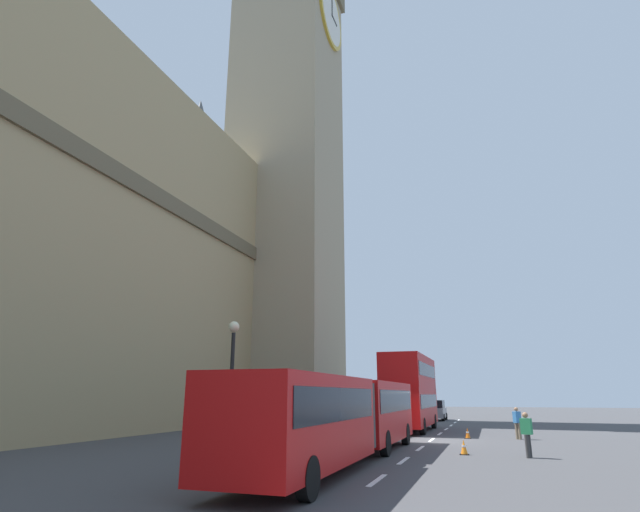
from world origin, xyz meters
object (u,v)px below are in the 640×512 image
Objects in this scene: traffic_cone_middle at (467,433)px; pedestrian_near_cones at (527,433)px; street_lamp at (232,377)px; pedestrian_by_kerb at (517,422)px; traffic_cone_west at (464,447)px; sedan_lead at (435,410)px; clock_tower at (288,91)px; double_decker_bus at (410,389)px; articulated_bus at (343,412)px.

pedestrian_near_cones is (-8.40, -2.67, 0.63)m from traffic_cone_middle.
street_lamp is 11.85m from pedestrian_near_cones.
street_lamp is 3.12× the size of pedestrian_by_kerb.
pedestrian_near_cones reaches higher than traffic_cone_west.
street_lamp reaches higher than traffic_cone_west.
sedan_lead is 0.83× the size of street_lamp.
street_lamp is (-27.80, -9.48, -33.03)m from clock_tower.
street_lamp is at bearing 165.28° from double_decker_bus.
street_lamp reaches higher than pedestrian_near_cones.
pedestrian_by_kerb is at bearing -83.73° from traffic_cone_middle.
articulated_bus is at bearing -180.00° from sedan_lead.
double_decker_bus reaches higher than traffic_cone_west.
sedan_lead is 28.56m from traffic_cone_west.
clock_tower reaches higher than pedestrian_by_kerb.
clock_tower is at bearing 108.33° from sedan_lead.
pedestrian_near_cones is (3.89, -10.99, -2.14)m from street_lamp.
double_decker_bus is 8.14m from pedestrian_by_kerb.
clock_tower is 7.05× the size of double_decker_bus.
pedestrian_by_kerb is (-15.22, -20.49, -35.17)m from clock_tower.
sedan_lead is 7.59× the size of traffic_cone_west.
articulated_bus is at bearing 132.93° from traffic_cone_west.
articulated_bus is 12.55m from traffic_cone_middle.
clock_tower is 47.20m from pedestrian_near_cones.
pedestrian_near_cones is (-23.91, -20.47, -35.17)m from clock_tower.
sedan_lead is at bearing -0.00° from double_decker_bus.
clock_tower is at bearing 40.57° from pedestrian_near_cones.
double_decker_bus is at bearing -14.72° from street_lamp.
traffic_cone_west is 0.34× the size of pedestrian_by_kerb.
traffic_cone_west is at bearing 83.49° from pedestrian_near_cones.
street_lamp is at bearing 138.84° from pedestrian_by_kerb.
traffic_cone_west is at bearing -162.71° from double_decker_bus.
pedestrian_by_kerb is (-4.56, -6.50, -1.80)m from double_decker_bus.
double_decker_bus is 16.79× the size of traffic_cone_middle.
traffic_cone_west is 8.12m from traffic_cone_middle.
clock_tower is at bearing 37.33° from traffic_cone_west.
traffic_cone_west is (-12.97, -4.04, -2.43)m from double_decker_bus.
street_lamp reaches higher than traffic_cone_middle.
street_lamp is at bearing 145.91° from traffic_cone_middle.
pedestrian_by_kerb is (8.69, -0.02, 0.00)m from pedestrian_near_cones.
articulated_bus is 13.82m from pedestrian_by_kerb.
double_decker_bus reaches higher than pedestrian_by_kerb.
pedestrian_near_cones is 8.69m from pedestrian_by_kerb.
street_lamp is (-17.14, 4.50, 0.35)m from double_decker_bus.
pedestrian_near_cones is at bearing -96.51° from traffic_cone_west.
pedestrian_by_kerb is at bearing -28.10° from articulated_bus.
pedestrian_near_cones is at bearing -61.80° from articulated_bus.
traffic_cone_middle is 0.34× the size of pedestrian_near_cones.
double_decker_bus is 5.76× the size of pedestrian_near_cones.
clock_tower is 38.13m from sedan_lead.
sedan_lead is 2.60× the size of pedestrian_by_kerb.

